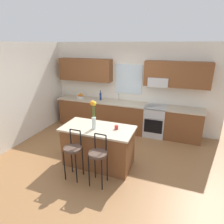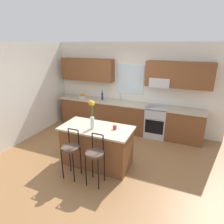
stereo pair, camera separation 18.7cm
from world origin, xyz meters
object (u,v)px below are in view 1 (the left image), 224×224
(bar_stool_middle, at_px, (98,156))
(fruit_bowl_oranges, at_px, (81,96))
(flower_vase, at_px, (94,112))
(bottle_olive_oil, at_px, (100,96))
(mug_ceramic, at_px, (116,127))
(oven_range, at_px, (155,121))
(kitchen_island, at_px, (98,146))
(bar_stool_near, at_px, (73,151))

(bar_stool_middle, height_order, fruit_bowl_oranges, fruit_bowl_oranges)
(flower_vase, distance_m, bottle_olive_oil, 2.22)
(mug_ceramic, bearing_deg, oven_range, 73.53)
(oven_range, relative_size, bar_stool_middle, 0.88)
(kitchen_island, bearing_deg, mug_ceramic, 9.16)
(oven_range, distance_m, bottle_olive_oil, 1.87)
(fruit_bowl_oranges, bearing_deg, bottle_olive_oil, -0.33)
(bar_stool_near, distance_m, bar_stool_middle, 0.55)
(kitchen_island, xyz_separation_m, bar_stool_middle, (0.27, -0.61, 0.17))
(kitchen_island, distance_m, fruit_bowl_oranges, 2.58)
(bar_stool_near, bearing_deg, bottle_olive_oil, 101.49)
(kitchen_island, bearing_deg, bar_stool_near, -114.18)
(mug_ceramic, distance_m, bottle_olive_oil, 2.28)
(bar_stool_near, distance_m, bottle_olive_oil, 2.70)
(oven_range, xyz_separation_m, flower_vase, (-1.02, -2.05, 0.85))
(fruit_bowl_oranges, bearing_deg, flower_vase, -54.46)
(oven_range, xyz_separation_m, kitchen_island, (-0.97, -1.97, 0.00))
(oven_range, height_order, flower_vase, flower_vase)
(oven_range, height_order, mug_ceramic, mug_ceramic)
(oven_range, distance_m, bar_stool_near, 2.88)
(bottle_olive_oil, bearing_deg, bar_stool_middle, -67.51)
(bar_stool_middle, distance_m, flower_vase, 0.92)
(kitchen_island, relative_size, bar_stool_near, 1.53)
(bar_stool_middle, relative_size, mug_ceramic, 11.58)
(flower_vase, xyz_separation_m, bottle_olive_oil, (-0.75, 2.07, -0.26))
(flower_vase, height_order, fruit_bowl_oranges, flower_vase)
(bar_stool_near, bearing_deg, mug_ceramic, 44.82)
(flower_vase, distance_m, mug_ceramic, 0.59)
(bar_stool_near, bearing_deg, bar_stool_middle, 0.00)
(bar_stool_middle, xyz_separation_m, fruit_bowl_oranges, (-1.81, 2.62, 0.34))
(kitchen_island, height_order, bar_stool_near, bar_stool_near)
(kitchen_island, relative_size, bottle_olive_oil, 4.98)
(oven_range, xyz_separation_m, fruit_bowl_oranges, (-2.51, 0.03, 0.51))
(fruit_bowl_oranges, distance_m, bottle_olive_oil, 0.74)
(mug_ceramic, bearing_deg, fruit_bowl_oranges, 135.13)
(bar_stool_middle, bearing_deg, kitchen_island, 114.18)
(bar_stool_middle, relative_size, flower_vase, 1.63)
(kitchen_island, bearing_deg, flower_vase, -124.94)
(flower_vase, relative_size, bottle_olive_oil, 2.00)
(oven_range, relative_size, bar_stool_near, 0.88)
(kitchen_island, height_order, flower_vase, flower_vase)
(bar_stool_middle, bearing_deg, bottle_olive_oil, 112.49)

